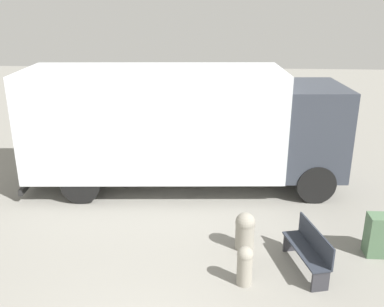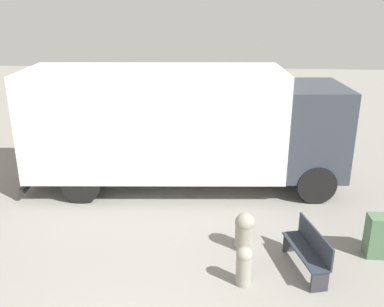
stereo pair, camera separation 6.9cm
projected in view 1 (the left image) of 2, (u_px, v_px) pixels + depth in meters
The scene contains 5 objects.
delivery_truck at pixel (181, 123), 11.91m from camera, with size 8.89×3.06×3.38m.
park_bench at pixel (309, 248), 8.49m from camera, with size 0.74×1.54×0.90m.
bollard_near_bench at pixel (245, 264), 8.06m from camera, with size 0.31×0.31×0.80m.
bollard_far_bench at pixel (245, 230), 9.23m from camera, with size 0.43×0.43×0.84m.
utility_box at pixel (382, 235), 8.99m from camera, with size 0.65×0.41×0.92m.
Camera 1 is at (1.19, -4.14, 5.14)m, focal length 40.00 mm.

